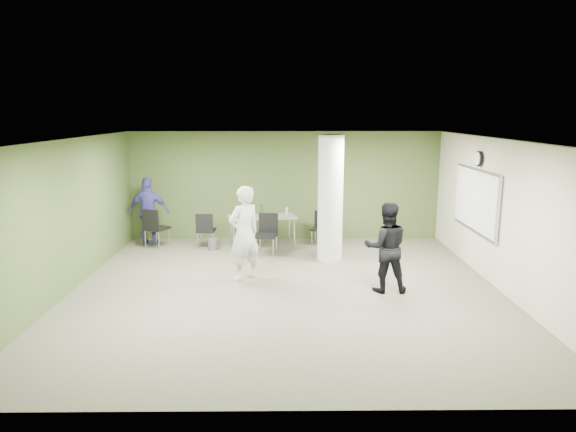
{
  "coord_description": "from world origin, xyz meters",
  "views": [
    {
      "loc": [
        -0.05,
        -9.18,
        3.27
      ],
      "look_at": [
        0.05,
        1.0,
        1.21
      ],
      "focal_mm": 32.0,
      "sensor_mm": 36.0,
      "label": 1
    }
  ],
  "objects_px": {
    "chair_back_left": "(154,225)",
    "woman_white": "(244,233)",
    "man_blue": "(149,211)",
    "folding_table": "(263,218)",
    "man_black": "(386,247)"
  },
  "relations": [
    {
      "from": "woman_white",
      "to": "man_black",
      "type": "distance_m",
      "value": 2.75
    },
    {
      "from": "chair_back_left",
      "to": "man_blue",
      "type": "bearing_deg",
      "value": -36.08
    },
    {
      "from": "folding_table",
      "to": "chair_back_left",
      "type": "distance_m",
      "value": 2.64
    },
    {
      "from": "folding_table",
      "to": "man_black",
      "type": "height_order",
      "value": "man_black"
    },
    {
      "from": "man_black",
      "to": "man_blue",
      "type": "bearing_deg",
      "value": -32.09
    },
    {
      "from": "chair_back_left",
      "to": "folding_table",
      "type": "bearing_deg",
      "value": -153.62
    },
    {
      "from": "man_blue",
      "to": "woman_white",
      "type": "bearing_deg",
      "value": 131.83
    },
    {
      "from": "woman_white",
      "to": "man_blue",
      "type": "bearing_deg",
      "value": -85.59
    },
    {
      "from": "folding_table",
      "to": "chair_back_left",
      "type": "xyz_separation_m",
      "value": [
        -2.63,
        -0.09,
        -0.15
      ]
    },
    {
      "from": "folding_table",
      "to": "woman_white",
      "type": "relative_size",
      "value": 0.93
    },
    {
      "from": "chair_back_left",
      "to": "man_black",
      "type": "bearing_deg",
      "value": 172.66
    },
    {
      "from": "chair_back_left",
      "to": "man_blue",
      "type": "height_order",
      "value": "man_blue"
    },
    {
      "from": "chair_back_left",
      "to": "man_blue",
      "type": "distance_m",
      "value": 0.52
    },
    {
      "from": "chair_back_left",
      "to": "woman_white",
      "type": "height_order",
      "value": "woman_white"
    },
    {
      "from": "woman_white",
      "to": "chair_back_left",
      "type": "bearing_deg",
      "value": -83.87
    }
  ]
}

